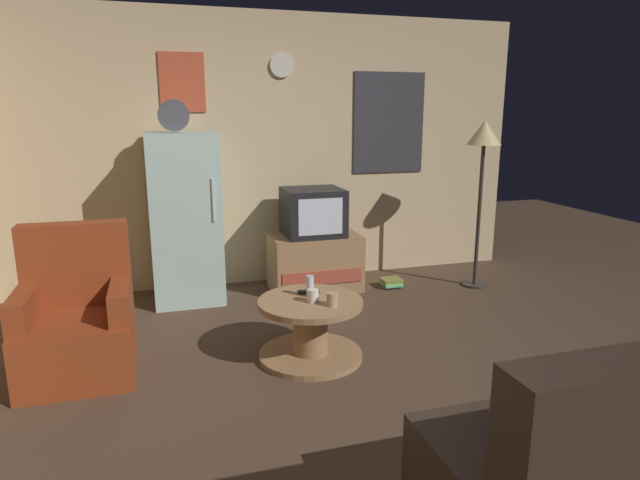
% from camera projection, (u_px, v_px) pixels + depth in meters
% --- Properties ---
extents(ground_plane, '(12.00, 12.00, 0.00)m').
position_uv_depth(ground_plane, '(350.00, 393.00, 3.34)').
color(ground_plane, '#4C3828').
extents(wall_with_art, '(5.20, 0.12, 2.58)m').
position_uv_depth(wall_with_art, '(268.00, 151.00, 5.33)').
color(wall_with_art, '#D1B284').
rests_on(wall_with_art, ground_plane).
extents(fridge, '(0.60, 0.62, 1.77)m').
position_uv_depth(fridge, '(185.00, 218.00, 4.84)').
color(fridge, silver).
rests_on(fridge, ground_plane).
extents(tv_stand, '(0.84, 0.53, 0.53)m').
position_uv_depth(tv_stand, '(315.00, 262.00, 5.24)').
color(tv_stand, '#9E754C').
rests_on(tv_stand, ground_plane).
extents(crt_tv, '(0.54, 0.51, 0.44)m').
position_uv_depth(crt_tv, '(313.00, 212.00, 5.12)').
color(crt_tv, black).
rests_on(crt_tv, tv_stand).
extents(standing_lamp, '(0.32, 0.32, 1.59)m').
position_uv_depth(standing_lamp, '(484.00, 146.00, 5.08)').
color(standing_lamp, '#332D28').
rests_on(standing_lamp, ground_plane).
extents(coffee_table, '(0.72, 0.72, 0.42)m').
position_uv_depth(coffee_table, '(311.00, 329.00, 3.77)').
color(coffee_table, '#9E754C').
rests_on(coffee_table, ground_plane).
extents(wine_glass, '(0.05, 0.05, 0.15)m').
position_uv_depth(wine_glass, '(310.00, 286.00, 3.77)').
color(wine_glass, silver).
rests_on(wine_glass, coffee_table).
extents(mug_ceramic_white, '(0.08, 0.08, 0.09)m').
position_uv_depth(mug_ceramic_white, '(313.00, 296.00, 3.66)').
color(mug_ceramic_white, silver).
rests_on(mug_ceramic_white, coffee_table).
extents(mug_ceramic_tan, '(0.08, 0.08, 0.09)m').
position_uv_depth(mug_ceramic_tan, '(332.00, 299.00, 3.60)').
color(mug_ceramic_tan, tan).
rests_on(mug_ceramic_tan, coffee_table).
extents(remote_control, '(0.15, 0.05, 0.02)m').
position_uv_depth(remote_control, '(308.00, 292.00, 3.86)').
color(remote_control, black).
rests_on(remote_control, coffee_table).
extents(armchair, '(0.68, 0.68, 0.96)m').
position_uv_depth(armchair, '(77.00, 323.00, 3.54)').
color(armchair, maroon).
rests_on(armchair, ground_plane).
extents(book_stack, '(0.19, 0.18, 0.09)m').
position_uv_depth(book_stack, '(391.00, 283.00, 5.33)').
color(book_stack, '#9D6088').
rests_on(book_stack, ground_plane).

